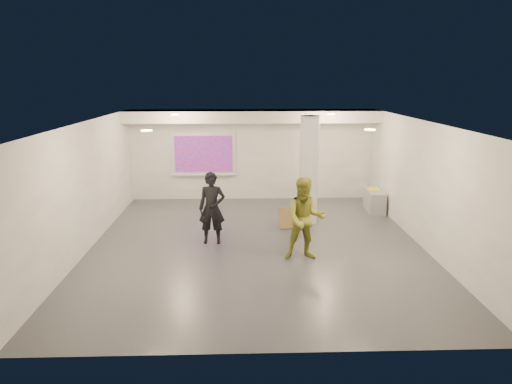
{
  "coord_description": "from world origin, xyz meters",
  "views": [
    {
      "loc": [
        -0.35,
        -10.48,
        3.97
      ],
      "look_at": [
        0.0,
        0.4,
        1.25
      ],
      "focal_mm": 32.0,
      "sensor_mm": 36.0,
      "label": 1
    }
  ],
  "objects_px": {
    "column": "(309,171)",
    "woman": "(212,208)",
    "projection_screen": "(204,155)",
    "credenza": "(374,201)",
    "man": "(305,219)"
  },
  "relations": [
    {
      "from": "woman",
      "to": "man",
      "type": "relative_size",
      "value": 0.95
    },
    {
      "from": "column",
      "to": "woman",
      "type": "relative_size",
      "value": 1.68
    },
    {
      "from": "column",
      "to": "woman",
      "type": "height_order",
      "value": "column"
    },
    {
      "from": "woman",
      "to": "credenza",
      "type": "bearing_deg",
      "value": 31.13
    },
    {
      "from": "column",
      "to": "projection_screen",
      "type": "bearing_deg",
      "value": 139.44
    },
    {
      "from": "column",
      "to": "woman",
      "type": "distance_m",
      "value": 3.08
    },
    {
      "from": "man",
      "to": "woman",
      "type": "bearing_deg",
      "value": 154.15
    },
    {
      "from": "column",
      "to": "woman",
      "type": "bearing_deg",
      "value": -148.91
    },
    {
      "from": "projection_screen",
      "to": "man",
      "type": "height_order",
      "value": "projection_screen"
    },
    {
      "from": "projection_screen",
      "to": "woman",
      "type": "relative_size",
      "value": 1.18
    },
    {
      "from": "credenza",
      "to": "woman",
      "type": "relative_size",
      "value": 0.62
    },
    {
      "from": "column",
      "to": "projection_screen",
      "type": "height_order",
      "value": "column"
    },
    {
      "from": "man",
      "to": "projection_screen",
      "type": "bearing_deg",
      "value": 117.73
    },
    {
      "from": "credenza",
      "to": "man",
      "type": "bearing_deg",
      "value": -122.98
    },
    {
      "from": "woman",
      "to": "man",
      "type": "bearing_deg",
      "value": -24.82
    }
  ]
}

